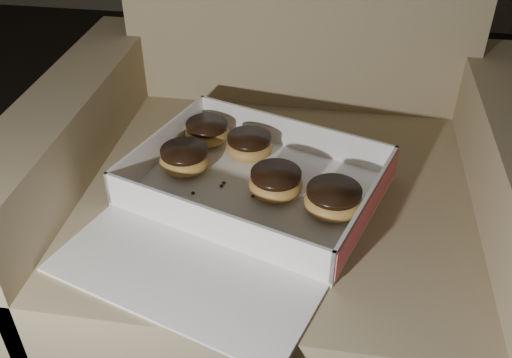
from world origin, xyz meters
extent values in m
cube|color=#8E815A|center=(0.36, 0.32, 0.22)|extent=(0.75, 0.75, 0.43)
cube|color=#8E815A|center=(-0.05, 0.32, 0.29)|extent=(0.12, 0.75, 0.58)
cube|color=#8E815A|center=(0.76, 0.32, 0.29)|extent=(0.12, 0.75, 0.58)
cube|color=white|center=(0.32, 0.27, 0.44)|extent=(0.49, 0.43, 0.01)
cube|color=white|center=(0.37, 0.41, 0.47)|extent=(0.39, 0.14, 0.06)
cube|color=white|center=(0.27, 0.12, 0.47)|extent=(0.39, 0.14, 0.06)
cube|color=white|center=(0.13, 0.33, 0.47)|extent=(0.11, 0.30, 0.06)
cube|color=white|center=(0.51, 0.20, 0.47)|extent=(0.11, 0.30, 0.06)
cube|color=#DF596A|center=(0.52, 0.20, 0.47)|extent=(0.10, 0.29, 0.05)
cube|color=white|center=(0.24, 0.04, 0.44)|extent=(0.44, 0.30, 0.01)
ellipsoid|color=#C58D45|center=(0.36, 0.25, 0.47)|extent=(0.10, 0.10, 0.05)
cylinder|color=black|center=(0.36, 0.25, 0.49)|extent=(0.09, 0.09, 0.01)
ellipsoid|color=#C58D45|center=(0.29, 0.36, 0.46)|extent=(0.09, 0.09, 0.04)
cylinder|color=black|center=(0.29, 0.36, 0.48)|extent=(0.08, 0.08, 0.01)
ellipsoid|color=#C58D45|center=(0.20, 0.40, 0.46)|extent=(0.09, 0.09, 0.04)
cylinder|color=black|center=(0.20, 0.40, 0.48)|extent=(0.08, 0.08, 0.01)
ellipsoid|color=#C58D45|center=(0.46, 0.22, 0.47)|extent=(0.10, 0.10, 0.05)
cylinder|color=black|center=(0.46, 0.22, 0.49)|extent=(0.09, 0.09, 0.01)
ellipsoid|color=#C58D45|center=(0.18, 0.30, 0.47)|extent=(0.09, 0.09, 0.05)
cylinder|color=black|center=(0.18, 0.30, 0.49)|extent=(0.09, 0.09, 0.01)
ellipsoid|color=black|center=(0.32, 0.24, 0.45)|extent=(0.01, 0.01, 0.00)
ellipsoid|color=black|center=(0.26, 0.27, 0.45)|extent=(0.01, 0.01, 0.00)
ellipsoid|color=black|center=(0.26, 0.26, 0.45)|extent=(0.01, 0.01, 0.00)
ellipsoid|color=black|center=(0.28, 0.18, 0.45)|extent=(0.01, 0.01, 0.00)
ellipsoid|color=black|center=(0.21, 0.23, 0.45)|extent=(0.01, 0.01, 0.00)
camera|label=1|loc=(0.45, -0.54, 1.06)|focal=40.00mm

